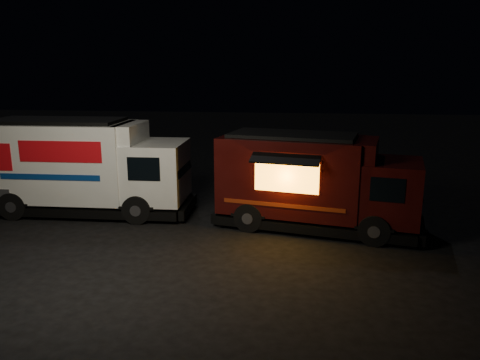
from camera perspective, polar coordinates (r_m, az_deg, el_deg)
name	(u,v)px	position (r m, az deg, el deg)	size (l,w,h in m)	color
ground	(198,237)	(14.10, -5.14, -6.91)	(80.00, 80.00, 0.00)	black
white_truck	(87,167)	(16.85, -18.11, 1.57)	(7.13, 2.43, 3.23)	white
red_truck	(318,182)	(14.64, 9.49, -0.24)	(6.34, 2.33, 2.95)	#330A09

